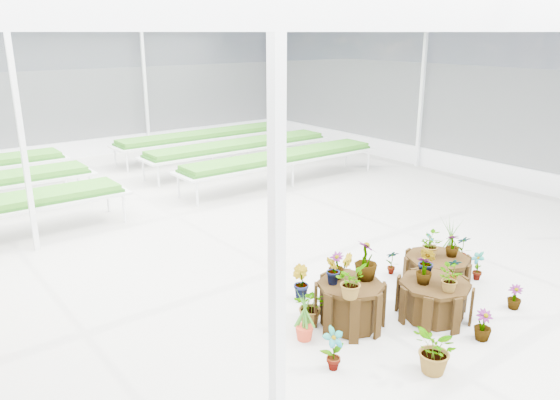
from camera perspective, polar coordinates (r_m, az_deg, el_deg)
ground_plane at (r=9.80m, az=-0.47°, el=-8.21°), size 24.00×24.00×0.00m
greenhouse_shell at (r=9.07m, az=-0.50°, el=4.75°), size 18.00×24.00×4.50m
steel_frame at (r=9.07m, az=-0.50°, el=4.75°), size 18.00×24.00×4.50m
nursery_benches at (r=15.70m, az=-16.53°, el=2.51°), size 16.00×7.00×0.84m
plinth_tall at (r=8.27m, az=7.29°, el=-10.79°), size 1.14×1.14×0.69m
plinth_mid at (r=8.77m, az=15.77°, el=-10.01°), size 1.38×1.38×0.58m
plinth_low at (r=9.90m, az=16.05°, el=-7.07°), size 1.33×1.33×0.50m
nursery_plants at (r=8.58m, az=11.89°, el=-8.65°), size 4.70×3.21×1.30m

